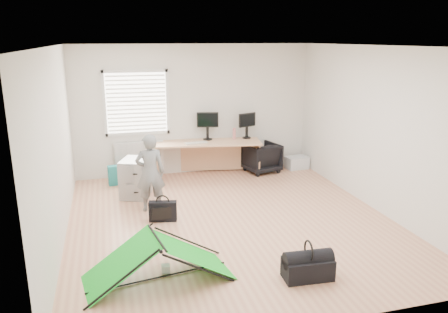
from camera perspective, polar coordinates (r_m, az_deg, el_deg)
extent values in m
plane|color=tan|center=(7.04, 0.86, -8.32)|extent=(5.50, 5.50, 0.00)
cube|color=silver|center=(9.24, -3.84, 6.10)|extent=(5.00, 0.02, 2.70)
cube|color=silver|center=(9.02, -11.36, 6.90)|extent=(1.20, 0.06, 1.20)
cube|color=silver|center=(9.20, -10.98, 0.07)|extent=(1.00, 0.12, 0.60)
cube|color=tan|center=(9.11, -2.05, -0.32)|extent=(2.24, 1.01, 0.74)
cube|color=#929597|center=(8.12, -11.49, -2.74)|extent=(0.64, 0.72, 0.70)
cube|color=black|center=(9.17, -2.17, 3.52)|extent=(0.46, 0.20, 0.43)
cube|color=black|center=(9.32, 2.99, 3.61)|extent=(0.42, 0.23, 0.40)
cube|color=beige|center=(8.90, -3.63, 1.79)|extent=(0.47, 0.22, 0.02)
cylinder|color=#C76F70|center=(9.24, 1.34, 3.01)|extent=(0.09, 0.09, 0.24)
imported|color=black|center=(9.45, 4.88, -0.13)|extent=(0.82, 0.84, 0.63)
imported|color=slate|center=(7.31, -9.61, -2.12)|extent=(0.50, 0.35, 1.32)
cube|color=silver|center=(9.84, 9.47, -0.78)|extent=(0.51, 0.38, 0.27)
cube|color=#1E7C7F|center=(8.87, -13.82, -2.37)|extent=(0.35, 0.19, 0.39)
cube|color=black|center=(7.02, -7.99, -7.10)|extent=(0.45, 0.23, 0.33)
cube|color=silver|center=(5.62, -7.62, -14.33)|extent=(0.10, 0.10, 0.10)
cube|color=black|center=(5.52, 10.88, -14.18)|extent=(0.61, 0.33, 0.26)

